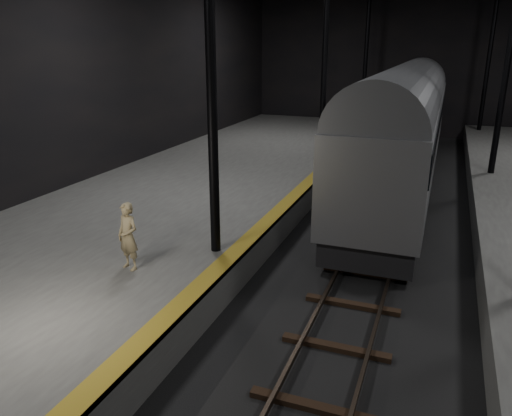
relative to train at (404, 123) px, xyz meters
The scene contains 6 objects.
ground 8.00m from the train, 90.00° to the right, with size 44.00×44.00×0.00m, color black.
platform_left 10.84m from the train, 135.34° to the right, with size 9.00×43.80×1.00m, color #4A4A47.
tactile_strip 8.34m from the train, 113.68° to the right, with size 0.50×43.80×0.01m, color olive.
track 7.98m from the train, 90.00° to the right, with size 2.40×43.00×0.24m.
train is the anchor object (origin of this frame).
woman 14.31m from the train, 111.86° to the right, with size 0.63×0.41×1.72m, color tan.
Camera 1 is at (1.69, -15.40, 6.41)m, focal length 35.00 mm.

